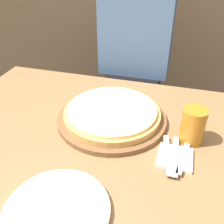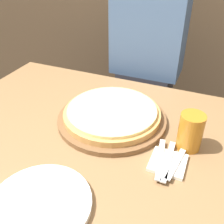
{
  "view_description": "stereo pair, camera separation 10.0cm",
  "coord_description": "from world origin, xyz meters",
  "views": [
    {
      "loc": [
        0.28,
        -0.67,
        1.36
      ],
      "look_at": [
        0.05,
        0.13,
        0.8
      ],
      "focal_mm": 42.0,
      "sensor_mm": 36.0,
      "label": 1
    },
    {
      "loc": [
        0.37,
        -0.64,
        1.36
      ],
      "look_at": [
        0.05,
        0.13,
        0.8
      ],
      "focal_mm": 42.0,
      "sensor_mm": 36.0,
      "label": 2
    }
  ],
  "objects": [
    {
      "name": "napkin_stack",
      "position": [
        0.3,
        -0.02,
        0.77
      ],
      "size": [
        0.11,
        0.11,
        0.01
      ],
      "color": "white",
      "rests_on": "dining_table"
    },
    {
      "name": "pizza_on_board",
      "position": [
        0.05,
        0.13,
        0.79
      ],
      "size": [
        0.42,
        0.42,
        0.06
      ],
      "color": "brown",
      "rests_on": "dining_table"
    },
    {
      "name": "beer_glass",
      "position": [
        0.35,
        0.09,
        0.83
      ],
      "size": [
        0.08,
        0.08,
        0.13
      ],
      "color": "#B7701E",
      "rests_on": "dining_table"
    },
    {
      "name": "dining_table",
      "position": [
        0.0,
        0.0,
        0.38
      ],
      "size": [
        1.21,
        0.97,
        0.76
      ],
      "color": "olive",
      "rests_on": "ground_plane"
    },
    {
      "name": "fork",
      "position": [
        0.28,
        -0.02,
        0.77
      ],
      "size": [
        0.05,
        0.19,
        0.0
      ],
      "color": "silver",
      "rests_on": "napkin_stack"
    },
    {
      "name": "diner_person",
      "position": [
        0.03,
        0.66,
        0.67
      ],
      "size": [
        0.36,
        0.2,
        1.36
      ],
      "color": "#33333D",
      "rests_on": "ground_plane"
    },
    {
      "name": "spoon",
      "position": [
        0.33,
        -0.02,
        0.77
      ],
      "size": [
        0.04,
        0.16,
        0.0
      ],
      "color": "silver",
      "rests_on": "napkin_stack"
    },
    {
      "name": "dinner_knife",
      "position": [
        0.3,
        -0.02,
        0.77
      ],
      "size": [
        0.03,
        0.19,
        0.0
      ],
      "color": "silver",
      "rests_on": "napkin_stack"
    },
    {
      "name": "dinner_plate",
      "position": [
        0.03,
        -0.3,
        0.77
      ],
      "size": [
        0.28,
        0.28,
        0.02
      ],
      "color": "white",
      "rests_on": "dining_table"
    }
  ]
}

